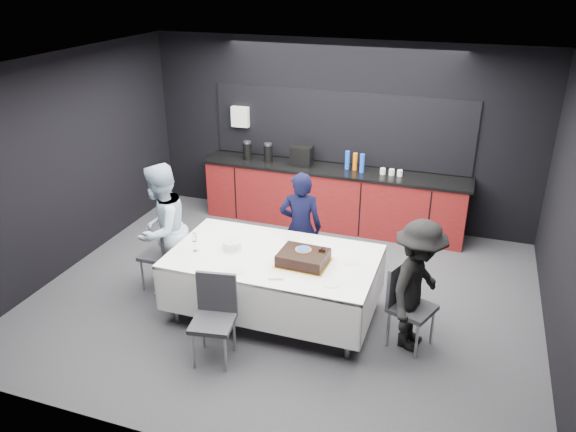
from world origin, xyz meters
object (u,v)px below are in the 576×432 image
Objects in this scene: champagne_flute at (194,238)px; chair_right at (406,299)px; person_center at (301,228)px; party_table at (274,266)px; chair_near at (215,311)px; person_right at (417,286)px; plate_stack at (232,245)px; person_left at (162,230)px; cake_assembly at (303,258)px; chair_left at (165,250)px.

chair_right is at bearing 3.84° from champagne_flute.
party_table is at bearing 74.89° from person_center.
champagne_flute reaches higher than chair_right.
chair_right is 2.01m from chair_near.
plate_stack is at bearing 101.98° from person_right.
person_left is at bearing 155.34° from champagne_flute.
cake_assembly is 0.88m from plate_stack.
chair_left is 3.11m from person_right.
person_center is 1.71m from person_left.
cake_assembly is at bearing 5.79° from champagne_flute.
person_right reaches higher than chair_left.
cake_assembly is at bearing -5.79° from chair_left.
champagne_flute is at bearing 67.83° from person_left.
cake_assembly reaches higher than chair_near.
champagne_flute is 0.24× the size of chair_near.
plate_stack is 0.23× the size of chair_near.
champagne_flute is (-0.38, -0.18, 0.11)m from plate_stack.
party_table is 0.88m from person_center.
chair_near is (-0.31, -0.90, -0.11)m from party_table.
party_table is 2.51× the size of chair_near.
person_center is (0.35, 1.77, 0.20)m from chair_near.
plate_stack is at bearing 176.39° from cake_assembly.
person_left is at bearing 100.68° from person_right.
chair_left reaches higher than party_table.
chair_left is (-1.49, 0.12, -0.11)m from party_table.
plate_stack is 0.23× the size of chair_left.
cake_assembly reaches higher than plate_stack.
person_left reaches higher than cake_assembly.
chair_right is at bearing -0.63° from plate_stack.
person_left reaches higher than champagne_flute.
person_center is (1.53, 0.75, 0.20)m from chair_left.
person_center is 1.82m from person_right.
champagne_flute is at bearing 106.36° from person_right.
plate_stack is 1.04m from chair_left.
plate_stack is at bearing 102.22° from chair_near.
chair_left and chair_right have the same top height.
chair_right is (1.13, 0.03, -0.31)m from cake_assembly.
champagne_flute is 0.66m from person_left.
cake_assembly is at bearing 87.97° from person_left.
party_table is 1.50m from chair_left.
plate_stack is at bearing 179.37° from chair_right.
chair_left is (-0.99, 0.13, -0.30)m from plate_stack.
person_center reaches higher than chair_left.
party_table is at bearing 12.47° from champagne_flute.
person_center is at bearing 78.84° from chair_near.
party_table is 0.96m from chair_near.
champagne_flute reaches higher than chair_near.
party_table is at bearing 71.04° from chair_near.
chair_left is 0.63× the size of person_right.
champagne_flute reaches higher than plate_stack.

